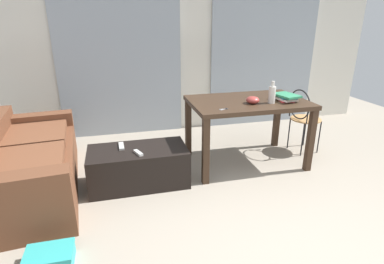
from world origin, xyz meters
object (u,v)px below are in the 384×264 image
couch (25,165)px  bowl (253,100)px  scissors (225,109)px  tv_remote_secondary (121,146)px  book_stack (286,97)px  tv_remote_primary (138,153)px  craft_table (248,109)px  coffee_table (139,166)px  wire_chair (303,114)px  shoebox (50,258)px  bottle_near (272,94)px

couch → bowl: size_ratio=12.97×
scissors → tv_remote_secondary: size_ratio=0.53×
book_stack → tv_remote_primary: bearing=-173.1°
craft_table → tv_remote_primary: bearing=-165.5°
scissors → tv_remote_secondary: (-1.09, 0.17, -0.38)m
coffee_table → tv_remote_primary: (-0.00, -0.13, 0.21)m
craft_table → tv_remote_secondary: (-1.49, -0.12, -0.28)m
couch → coffee_table: size_ratio=1.89×
wire_chair → bowl: bearing=-162.1°
book_stack → shoebox: bearing=-155.4°
coffee_table → scissors: scissors is taller
scissors → wire_chair: bearing=18.7°
tv_remote_primary → shoebox: 1.23m
couch → bowl: bearing=-1.5°
bowl → scissors: (-0.38, -0.14, -0.04)m
craft_table → tv_remote_primary: 1.40m
shoebox → coffee_table: bearing=54.9°
bowl → wire_chair: bearing=17.9°
coffee_table → book_stack: size_ratio=3.17×
couch → bowl: (2.44, -0.06, 0.54)m
couch → tv_remote_secondary: (0.97, -0.04, 0.12)m
coffee_table → scissors: 1.11m
coffee_table → bowl: 1.46m
coffee_table → tv_remote_primary: bearing=-90.9°
tv_remote_primary → couch: bearing=146.2°
tv_remote_primary → bottle_near: bearing=-14.8°
craft_table → book_stack: book_stack is taller
wire_chair → tv_remote_primary: 2.22m
scissors → bottle_near: bearing=10.4°
wire_chair → scissors: (-1.24, -0.42, 0.27)m
book_stack → bowl: bearing=-177.9°
wire_chair → bottle_near: 0.80m
scissors → tv_remote_primary: bearing=-176.8°
wire_chair → bowl: 0.95m
couch → tv_remote_primary: (1.12, -0.26, 0.13)m
book_stack → tv_remote_primary: 1.81m
scissors → tv_remote_primary: 1.01m
craft_table → tv_remote_primary: (-1.33, -0.34, -0.27)m
bottle_near → bowl: 0.23m
bottle_near → couch: bearing=177.9°
bowl → shoebox: 2.46m
bowl → tv_remote_primary: bearing=-171.5°
wire_chair → shoebox: size_ratio=2.55×
tv_remote_primary → shoebox: tv_remote_primary is taller
bottle_near → tv_remote_secondary: bottle_near is taller
scissors → shoebox: 2.07m
wire_chair → tv_remote_secondary: wire_chair is taller
bottle_near → tv_remote_primary: bottle_near is taller
coffee_table → bowl: bowl is taller
couch → book_stack: book_stack is taller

